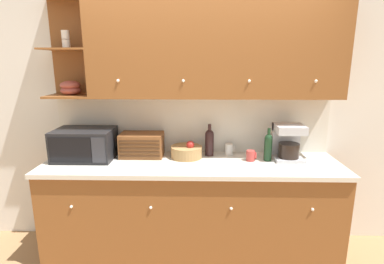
# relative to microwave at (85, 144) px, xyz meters

# --- Properties ---
(ground_plane) EXTENTS (24.00, 24.00, 0.00)m
(ground_plane) POSITION_rel_microwave_xyz_m (1.01, 0.26, -1.08)
(ground_plane) COLOR #9E754C
(wall_back) EXTENTS (5.08, 0.06, 2.60)m
(wall_back) POSITION_rel_microwave_xyz_m (1.01, 0.29, 0.22)
(wall_back) COLOR silver
(wall_back) RESTS_ON ground_plane
(counter_unit) EXTENTS (2.70, 0.68, 0.94)m
(counter_unit) POSITION_rel_microwave_xyz_m (1.01, -0.07, -0.61)
(counter_unit) COLOR brown
(counter_unit) RESTS_ON ground_plane
(backsplash_panel) EXTENTS (2.68, 0.01, 0.57)m
(backsplash_panel) POSITION_rel_microwave_xyz_m (1.01, 0.25, 0.14)
(backsplash_panel) COLOR silver
(backsplash_panel) RESTS_ON counter_unit
(upper_cabinets) EXTENTS (2.68, 0.34, 0.90)m
(upper_cabinets) POSITION_rel_microwave_xyz_m (1.18, 0.10, 0.88)
(upper_cabinets) COLOR brown
(upper_cabinets) RESTS_ON backsplash_panel
(microwave) EXTENTS (0.54, 0.39, 0.28)m
(microwave) POSITION_rel_microwave_xyz_m (0.00, 0.00, 0.00)
(microwave) COLOR black
(microwave) RESTS_ON counter_unit
(bread_box) EXTENTS (0.41, 0.26, 0.23)m
(bread_box) POSITION_rel_microwave_xyz_m (0.52, 0.09, -0.03)
(bread_box) COLOR brown
(bread_box) RESTS_ON counter_unit
(fruit_basket) EXTENTS (0.30, 0.30, 0.17)m
(fruit_basket) POSITION_rel_microwave_xyz_m (0.95, 0.06, -0.08)
(fruit_basket) COLOR #A87F4C
(fruit_basket) RESTS_ON counter_unit
(wine_bottle) EXTENTS (0.08, 0.08, 0.31)m
(wine_bottle) POSITION_rel_microwave_xyz_m (1.17, 0.13, -0.00)
(wine_bottle) COLOR black
(wine_bottle) RESTS_ON counter_unit
(mug_blue_second) EXTENTS (0.09, 0.08, 0.10)m
(mug_blue_second) POSITION_rel_microwave_xyz_m (1.37, 0.18, -0.09)
(mug_blue_second) COLOR silver
(mug_blue_second) RESTS_ON counter_unit
(mug) EXTENTS (0.09, 0.08, 0.10)m
(mug) POSITION_rel_microwave_xyz_m (1.55, -0.02, -0.09)
(mug) COLOR #B73D38
(mug) RESTS_ON counter_unit
(second_wine_bottle) EXTENTS (0.07, 0.07, 0.31)m
(second_wine_bottle) POSITION_rel_microwave_xyz_m (1.71, -0.01, -0.00)
(second_wine_bottle) COLOR #19381E
(second_wine_bottle) RESTS_ON counter_unit
(coffee_maker) EXTENTS (0.26, 0.25, 0.33)m
(coffee_maker) POSITION_rel_microwave_xyz_m (1.90, 0.04, 0.02)
(coffee_maker) COLOR #B7B7BC
(coffee_maker) RESTS_ON counter_unit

